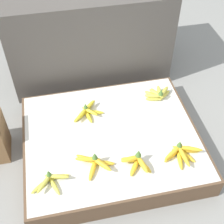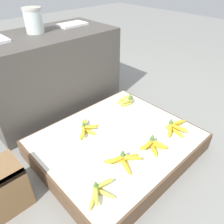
{
  "view_description": "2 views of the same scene",
  "coord_description": "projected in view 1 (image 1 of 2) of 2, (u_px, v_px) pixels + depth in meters",
  "views": [
    {
      "loc": [
        -0.24,
        -1.17,
        1.59
      ],
      "look_at": [
        0.02,
        0.08,
        0.26
      ],
      "focal_mm": 50.0,
      "sensor_mm": 36.0,
      "label": 1
    },
    {
      "loc": [
        -0.81,
        -0.81,
        1.14
      ],
      "look_at": [
        0.08,
        0.13,
        0.25
      ],
      "focal_mm": 35.0,
      "sensor_mm": 36.0,
      "label": 2
    }
  ],
  "objects": [
    {
      "name": "banana_bunch_front_midright",
      "position": [
        137.0,
        162.0,
        1.69
      ],
      "size": [
        0.16,
        0.15,
        0.1
      ],
      "color": "gold",
      "rests_on": "display_platform"
    },
    {
      "name": "banana_bunch_middle_right",
      "position": [
        158.0,
        94.0,
        2.07
      ],
      "size": [
        0.2,
        0.14,
        0.1
      ],
      "color": "gold",
      "rests_on": "display_platform"
    },
    {
      "name": "banana_bunch_front_midleft",
      "position": [
        94.0,
        162.0,
        1.7
      ],
      "size": [
        0.22,
        0.2,
        0.1
      ],
      "color": "gold",
      "rests_on": "display_platform"
    },
    {
      "name": "back_vendor_table",
      "position": [
        88.0,
        32.0,
        2.29
      ],
      "size": [
        1.13,
        0.58,
        0.68
      ],
      "color": "#4C4742",
      "rests_on": "ground_plane"
    },
    {
      "name": "banana_bunch_front_right",
      "position": [
        181.0,
        153.0,
        1.74
      ],
      "size": [
        0.24,
        0.18,
        0.09
      ],
      "color": "gold",
      "rests_on": "display_platform"
    },
    {
      "name": "banana_bunch_middle_midleft",
      "position": [
        87.0,
        111.0,
        1.97
      ],
      "size": [
        0.21,
        0.2,
        0.08
      ],
      "color": "yellow",
      "rests_on": "display_platform"
    },
    {
      "name": "display_platform",
      "position": [
        111.0,
        142.0,
        1.92
      ],
      "size": [
        1.04,
        0.88,
        0.14
      ],
      "color": "brown",
      "rests_on": "ground_plane"
    },
    {
      "name": "banana_bunch_front_left",
      "position": [
        51.0,
        181.0,
        1.62
      ],
      "size": [
        0.21,
        0.13,
        0.08
      ],
      "color": "gold",
      "rests_on": "display_platform"
    },
    {
      "name": "ground_plane",
      "position": [
        111.0,
        149.0,
        1.97
      ],
      "size": [
        10.0,
        10.0,
        0.0
      ],
      "primitive_type": "plane",
      "color": "gray"
    }
  ]
}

